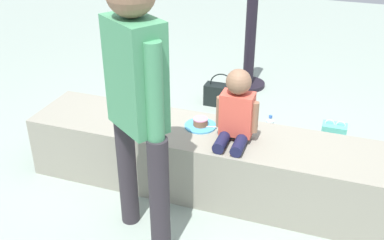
# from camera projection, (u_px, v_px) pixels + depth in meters

# --- Properties ---
(ground_plane) EXTENTS (12.00, 12.00, 0.00)m
(ground_plane) POSITION_uv_depth(u_px,v_px,m) (209.00, 187.00, 3.31)
(ground_plane) COLOR #92A296
(concrete_ledge) EXTENTS (2.56, 0.54, 0.45)m
(concrete_ledge) POSITION_uv_depth(u_px,v_px,m) (209.00, 161.00, 3.20)
(concrete_ledge) COLOR gray
(concrete_ledge) RESTS_ON ground_plane
(child_seated) EXTENTS (0.28, 0.32, 0.48)m
(child_seated) POSITION_uv_depth(u_px,v_px,m) (236.00, 111.00, 2.92)
(child_seated) COLOR #1A1C3F
(child_seated) RESTS_ON concrete_ledge
(adult_standing) EXTENTS (0.42, 0.35, 1.62)m
(adult_standing) POSITION_uv_depth(u_px,v_px,m) (137.00, 92.00, 2.41)
(adult_standing) COLOR #2D282E
(adult_standing) RESTS_ON ground_plane
(cake_plate) EXTENTS (0.22, 0.22, 0.07)m
(cake_plate) POSITION_uv_depth(u_px,v_px,m) (200.00, 124.00, 3.16)
(cake_plate) COLOR #4CA5D8
(cake_plate) RESTS_ON concrete_ledge
(gift_bag) EXTENTS (0.19, 0.12, 0.29)m
(gift_bag) POSITION_uv_depth(u_px,v_px,m) (333.00, 138.00, 3.66)
(gift_bag) COLOR #59C6B2
(gift_bag) RESTS_ON ground_plane
(railing_post) EXTENTS (0.36, 0.36, 1.12)m
(railing_post) POSITION_uv_depth(u_px,v_px,m) (250.00, 48.00, 4.69)
(railing_post) COLOR black
(railing_post) RESTS_ON ground_plane
(water_bottle_near_gift) EXTENTS (0.07, 0.07, 0.21)m
(water_bottle_near_gift) POSITION_uv_depth(u_px,v_px,m) (270.00, 128.00, 3.88)
(water_bottle_near_gift) COLOR silver
(water_bottle_near_gift) RESTS_ON ground_plane
(water_bottle_far_side) EXTENTS (0.07, 0.07, 0.23)m
(water_bottle_far_side) POSITION_uv_depth(u_px,v_px,m) (262.00, 150.00, 3.56)
(water_bottle_far_side) COLOR silver
(water_bottle_far_side) RESTS_ON ground_plane
(party_cup_red) EXTENTS (0.07, 0.07, 0.11)m
(party_cup_red) POSITION_uv_depth(u_px,v_px,m) (299.00, 144.00, 3.73)
(party_cup_red) COLOR red
(party_cup_red) RESTS_ON ground_plane
(cake_box_white) EXTENTS (0.34, 0.37, 0.11)m
(cake_box_white) POSITION_uv_depth(u_px,v_px,m) (117.00, 119.00, 4.10)
(cake_box_white) COLOR white
(cake_box_white) RESTS_ON ground_plane
(handbag_black_leather) EXTENTS (0.33, 0.14, 0.33)m
(handbag_black_leather) POSITION_uv_depth(u_px,v_px,m) (222.00, 95.00, 4.43)
(handbag_black_leather) COLOR black
(handbag_black_leather) RESTS_ON ground_plane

